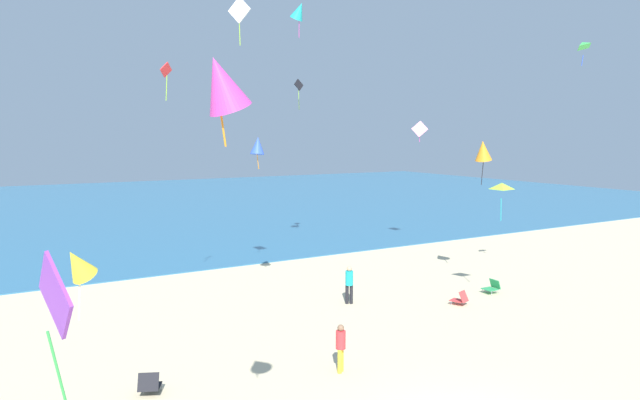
{
  "coord_description": "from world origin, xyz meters",
  "views": [
    {
      "loc": [
        -8.88,
        -8.53,
        6.8
      ],
      "look_at": [
        0.0,
        6.97,
        4.78
      ],
      "focal_mm": 31.57,
      "sensor_mm": 36.0,
      "label": 1
    }
  ],
  "objects_px": {
    "beach_chair_far_left": "(492,287)",
    "kite_red": "(166,72)",
    "kite_orange": "(483,151)",
    "kite_lime": "(502,186)",
    "beach_chair_mid_beach": "(460,299)",
    "kite_white": "(239,11)",
    "kite_blue": "(258,146)",
    "person_1": "(341,345)",
    "kite_magenta": "(222,84)",
    "kite_green": "(582,45)",
    "kite_yellow": "(78,264)",
    "beach_chair_near_camera": "(149,384)",
    "kite_teal": "(299,11)",
    "person_4": "(349,282)",
    "kite_pink": "(420,129)",
    "kite_black": "(299,86)",
    "kite_purple": "(56,300)"
  },
  "relations": [
    {
      "from": "beach_chair_far_left",
      "to": "kite_lime",
      "type": "height_order",
      "value": "kite_lime"
    },
    {
      "from": "kite_teal",
      "to": "kite_pink",
      "type": "xyz_separation_m",
      "value": [
        8.29,
        0.55,
        -5.76
      ]
    },
    {
      "from": "beach_chair_near_camera",
      "to": "kite_teal",
      "type": "xyz_separation_m",
      "value": [
        10.23,
        10.9,
        12.68
      ]
    },
    {
      "from": "person_4",
      "to": "kite_yellow",
      "type": "height_order",
      "value": "kite_yellow"
    },
    {
      "from": "kite_blue",
      "to": "kite_yellow",
      "type": "relative_size",
      "value": 1.11
    },
    {
      "from": "kite_yellow",
      "to": "kite_red",
      "type": "bearing_deg",
      "value": 69.0
    },
    {
      "from": "kite_orange",
      "to": "kite_lime",
      "type": "bearing_deg",
      "value": -119.02
    },
    {
      "from": "kite_green",
      "to": "kite_white",
      "type": "height_order",
      "value": "kite_white"
    },
    {
      "from": "kite_pink",
      "to": "kite_white",
      "type": "bearing_deg",
      "value": -157.43
    },
    {
      "from": "beach_chair_far_left",
      "to": "kite_magenta",
      "type": "height_order",
      "value": "kite_magenta"
    },
    {
      "from": "kite_pink",
      "to": "kite_black",
      "type": "bearing_deg",
      "value": 151.64
    },
    {
      "from": "kite_pink",
      "to": "kite_green",
      "type": "bearing_deg",
      "value": -97.92
    },
    {
      "from": "beach_chair_near_camera",
      "to": "kite_lime",
      "type": "relative_size",
      "value": 0.5
    },
    {
      "from": "beach_chair_far_left",
      "to": "kite_red",
      "type": "relative_size",
      "value": 0.47
    },
    {
      "from": "kite_magenta",
      "to": "kite_teal",
      "type": "bearing_deg",
      "value": 59.11
    },
    {
      "from": "beach_chair_far_left",
      "to": "kite_magenta",
      "type": "relative_size",
      "value": 0.47
    },
    {
      "from": "beach_chair_far_left",
      "to": "kite_black",
      "type": "height_order",
      "value": "kite_black"
    },
    {
      "from": "beach_chair_far_left",
      "to": "kite_pink",
      "type": "xyz_separation_m",
      "value": [
        3.26,
        8.97,
        6.95
      ]
    },
    {
      "from": "kite_blue",
      "to": "kite_purple",
      "type": "distance_m",
      "value": 17.21
    },
    {
      "from": "person_1",
      "to": "kite_blue",
      "type": "xyz_separation_m",
      "value": [
        0.96,
        8.01,
        5.6
      ]
    },
    {
      "from": "beach_chair_mid_beach",
      "to": "kite_magenta",
      "type": "xyz_separation_m",
      "value": [
        -13.05,
        -8.47,
        7.3
      ]
    },
    {
      "from": "kite_blue",
      "to": "kite_orange",
      "type": "relative_size",
      "value": 0.67
    },
    {
      "from": "person_1",
      "to": "kite_yellow",
      "type": "relative_size",
      "value": 1.17
    },
    {
      "from": "kite_magenta",
      "to": "kite_pink",
      "type": "height_order",
      "value": "kite_magenta"
    },
    {
      "from": "kite_green",
      "to": "beach_chair_near_camera",
      "type": "bearing_deg",
      "value": 179.54
    },
    {
      "from": "beach_chair_far_left",
      "to": "beach_chair_mid_beach",
      "type": "relative_size",
      "value": 0.86
    },
    {
      "from": "kite_red",
      "to": "beach_chair_mid_beach",
      "type": "bearing_deg",
      "value": -25.99
    },
    {
      "from": "person_1",
      "to": "beach_chair_near_camera",
      "type": "bearing_deg",
      "value": -141.95
    },
    {
      "from": "kite_teal",
      "to": "person_4",
      "type": "bearing_deg",
      "value": -100.48
    },
    {
      "from": "beach_chair_near_camera",
      "to": "kite_green",
      "type": "distance_m",
      "value": 19.66
    },
    {
      "from": "beach_chair_far_left",
      "to": "kite_yellow",
      "type": "bearing_deg",
      "value": 25.34
    },
    {
      "from": "person_1",
      "to": "kite_white",
      "type": "distance_m",
      "value": 12.82
    },
    {
      "from": "beach_chair_mid_beach",
      "to": "person_4",
      "type": "distance_m",
      "value": 4.54
    },
    {
      "from": "kite_blue",
      "to": "kite_lime",
      "type": "distance_m",
      "value": 9.96
    },
    {
      "from": "kite_orange",
      "to": "kite_white",
      "type": "relative_size",
      "value": 1.12
    },
    {
      "from": "kite_pink",
      "to": "kite_red",
      "type": "height_order",
      "value": "kite_red"
    },
    {
      "from": "beach_chair_near_camera",
      "to": "kite_pink",
      "type": "relative_size",
      "value": 0.62
    },
    {
      "from": "beach_chair_far_left",
      "to": "person_4",
      "type": "relative_size",
      "value": 0.43
    },
    {
      "from": "kite_white",
      "to": "kite_lime",
      "type": "bearing_deg",
      "value": -26.78
    },
    {
      "from": "kite_magenta",
      "to": "kite_black",
      "type": "distance_m",
      "value": 24.9
    },
    {
      "from": "beach_chair_far_left",
      "to": "kite_white",
      "type": "relative_size",
      "value": 0.37
    },
    {
      "from": "kite_lime",
      "to": "kite_white",
      "type": "relative_size",
      "value": 0.86
    },
    {
      "from": "kite_teal",
      "to": "kite_magenta",
      "type": "relative_size",
      "value": 1.29
    },
    {
      "from": "kite_lime",
      "to": "kite_blue",
      "type": "bearing_deg",
      "value": 145.73
    },
    {
      "from": "beach_chair_near_camera",
      "to": "kite_lime",
      "type": "xyz_separation_m",
      "value": [
        14.24,
        1.2,
        4.52
      ]
    },
    {
      "from": "kite_blue",
      "to": "beach_chair_far_left",
      "type": "bearing_deg",
      "value": -25.0
    },
    {
      "from": "kite_yellow",
      "to": "kite_orange",
      "type": "height_order",
      "value": "kite_orange"
    },
    {
      "from": "beach_chair_far_left",
      "to": "kite_white",
      "type": "height_order",
      "value": "kite_white"
    },
    {
      "from": "beach_chair_far_left",
      "to": "kite_blue",
      "type": "height_order",
      "value": "kite_blue"
    },
    {
      "from": "kite_green",
      "to": "kite_red",
      "type": "relative_size",
      "value": 0.69
    }
  ]
}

